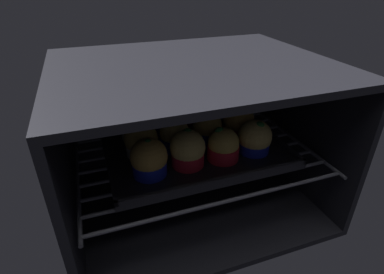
{
  "coord_description": "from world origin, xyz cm",
  "views": [
    {
      "loc": [
        -21.59,
        -37.27,
        53.0
      ],
      "look_at": [
        0.0,
        23.16,
        17.15
      ],
      "focal_mm": 28.5,
      "sensor_mm": 36.0,
      "label": 1
    }
  ],
  "objects_px": {
    "muffin_row2_col1": "(165,118)",
    "muffin_row1_col1": "(174,135)",
    "muffin_row1_col0": "(141,141)",
    "muffin_row0_col2": "(223,146)",
    "muffin_row2_col2": "(195,114)",
    "muffin_row1_col3": "(238,122)",
    "muffin_row1_col2": "(207,129)",
    "muffin_row2_col0": "(135,125)",
    "muffin_row0_col3": "(255,138)",
    "baking_tray": "(192,146)",
    "muffin_row2_col3": "(224,112)",
    "muffin_row0_col0": "(149,159)",
    "muffin_row0_col1": "(188,150)"
  },
  "relations": [
    {
      "from": "muffin_row2_col3",
      "to": "muffin_row2_col2",
      "type": "bearing_deg",
      "value": 175.9
    },
    {
      "from": "muffin_row2_col2",
      "to": "muffin_row1_col2",
      "type": "bearing_deg",
      "value": -88.15
    },
    {
      "from": "muffin_row1_col0",
      "to": "muffin_row1_col1",
      "type": "relative_size",
      "value": 0.95
    },
    {
      "from": "baking_tray",
      "to": "muffin_row2_col1",
      "type": "relative_size",
      "value": 5.0
    },
    {
      "from": "muffin_row2_col1",
      "to": "muffin_row2_col3",
      "type": "relative_size",
      "value": 1.09
    },
    {
      "from": "muffin_row0_col0",
      "to": "muffin_row1_col3",
      "type": "relative_size",
      "value": 0.97
    },
    {
      "from": "muffin_row0_col2",
      "to": "muffin_row2_col3",
      "type": "relative_size",
      "value": 1.02
    },
    {
      "from": "muffin_row2_col1",
      "to": "muffin_row2_col2",
      "type": "relative_size",
      "value": 1.0
    },
    {
      "from": "muffin_row0_col0",
      "to": "muffin_row2_col3",
      "type": "relative_size",
      "value": 1.1
    },
    {
      "from": "muffin_row2_col1",
      "to": "muffin_row1_col1",
      "type": "bearing_deg",
      "value": -90.91
    },
    {
      "from": "baking_tray",
      "to": "muffin_row2_col2",
      "type": "distance_m",
      "value": 0.1
    },
    {
      "from": "muffin_row2_col2",
      "to": "muffin_row0_col2",
      "type": "bearing_deg",
      "value": -87.91
    },
    {
      "from": "muffin_row0_col0",
      "to": "muffin_row2_col0",
      "type": "height_order",
      "value": "muffin_row0_col0"
    },
    {
      "from": "muffin_row1_col0",
      "to": "muffin_row2_col1",
      "type": "height_order",
      "value": "muffin_row2_col1"
    },
    {
      "from": "muffin_row1_col0",
      "to": "muffin_row0_col2",
      "type": "bearing_deg",
      "value": -26.03
    },
    {
      "from": "muffin_row0_col0",
      "to": "muffin_row0_col3",
      "type": "height_order",
      "value": "muffin_row0_col0"
    },
    {
      "from": "muffin_row1_col2",
      "to": "muffin_row2_col2",
      "type": "xyz_separation_m",
      "value": [
        -0.0,
        0.08,
        0.0
      ]
    },
    {
      "from": "muffin_row0_col1",
      "to": "muffin_row2_col2",
      "type": "relative_size",
      "value": 1.03
    },
    {
      "from": "muffin_row1_col0",
      "to": "muffin_row1_col2",
      "type": "height_order",
      "value": "muffin_row1_col0"
    },
    {
      "from": "muffin_row0_col0",
      "to": "muffin_row1_col2",
      "type": "relative_size",
      "value": 1.08
    },
    {
      "from": "muffin_row0_col3",
      "to": "muffin_row1_col1",
      "type": "distance_m",
      "value": 0.19
    },
    {
      "from": "muffin_row0_col0",
      "to": "muffin_row0_col3",
      "type": "bearing_deg",
      "value": 1.62
    },
    {
      "from": "muffin_row1_col0",
      "to": "muffin_row1_col2",
      "type": "bearing_deg",
      "value": 1.27
    },
    {
      "from": "muffin_row2_col3",
      "to": "baking_tray",
      "type": "bearing_deg",
      "value": -146.67
    },
    {
      "from": "muffin_row0_col3",
      "to": "muffin_row2_col2",
      "type": "xyz_separation_m",
      "value": [
        -0.09,
        0.16,
        0.0
      ]
    },
    {
      "from": "muffin_row1_col0",
      "to": "muffin_row0_col0",
      "type": "bearing_deg",
      "value": -90.25
    },
    {
      "from": "muffin_row0_col2",
      "to": "muffin_row2_col2",
      "type": "distance_m",
      "value": 0.17
    },
    {
      "from": "muffin_row0_col3",
      "to": "muffin_row0_col2",
      "type": "bearing_deg",
      "value": -176.82
    },
    {
      "from": "muffin_row0_col3",
      "to": "muffin_row2_col0",
      "type": "bearing_deg",
      "value": 146.63
    },
    {
      "from": "muffin_row0_col1",
      "to": "muffin_row1_col2",
      "type": "xyz_separation_m",
      "value": [
        0.08,
        0.08,
        -0.0
      ]
    },
    {
      "from": "muffin_row0_col2",
      "to": "muffin_row2_col3",
      "type": "height_order",
      "value": "muffin_row0_col2"
    },
    {
      "from": "muffin_row0_col0",
      "to": "muffin_row1_col3",
      "type": "bearing_deg",
      "value": 19.4
    },
    {
      "from": "baking_tray",
      "to": "muffin_row1_col3",
      "type": "bearing_deg",
      "value": 0.61
    },
    {
      "from": "muffin_row1_col2",
      "to": "muffin_row2_col0",
      "type": "distance_m",
      "value": 0.18
    },
    {
      "from": "muffin_row0_col2",
      "to": "muffin_row1_col3",
      "type": "relative_size",
      "value": 0.9
    },
    {
      "from": "muffin_row1_col3",
      "to": "muffin_row2_col2",
      "type": "relative_size",
      "value": 1.04
    },
    {
      "from": "muffin_row1_col1",
      "to": "muffin_row1_col2",
      "type": "xyz_separation_m",
      "value": [
        0.09,
        0.01,
        -0.0
      ]
    },
    {
      "from": "muffin_row0_col2",
      "to": "muffin_row2_col2",
      "type": "bearing_deg",
      "value": 92.09
    },
    {
      "from": "muffin_row1_col2",
      "to": "muffin_row2_col0",
      "type": "relative_size",
      "value": 0.98
    },
    {
      "from": "muffin_row1_col2",
      "to": "muffin_row1_col3",
      "type": "bearing_deg",
      "value": -0.51
    },
    {
      "from": "muffin_row2_col1",
      "to": "muffin_row1_col0",
      "type": "bearing_deg",
      "value": -132.51
    },
    {
      "from": "muffin_row0_col2",
      "to": "muffin_row2_col0",
      "type": "bearing_deg",
      "value": 134.73
    },
    {
      "from": "muffin_row2_col2",
      "to": "muffin_row2_col3",
      "type": "height_order",
      "value": "muffin_row2_col2"
    },
    {
      "from": "muffin_row0_col2",
      "to": "muffin_row1_col2",
      "type": "xyz_separation_m",
      "value": [
        -0.0,
        0.09,
        0.0
      ]
    },
    {
      "from": "muffin_row1_col1",
      "to": "muffin_row2_col2",
      "type": "bearing_deg",
      "value": 46.96
    },
    {
      "from": "muffin_row0_col0",
      "to": "muffin_row1_col1",
      "type": "distance_m",
      "value": 0.11
    },
    {
      "from": "muffin_row1_col0",
      "to": "muffin_row2_col0",
      "type": "bearing_deg",
      "value": 89.21
    },
    {
      "from": "muffin_row1_col1",
      "to": "muffin_row2_col1",
      "type": "distance_m",
      "value": 0.09
    },
    {
      "from": "muffin_row1_col1",
      "to": "muffin_row1_col2",
      "type": "distance_m",
      "value": 0.09
    },
    {
      "from": "muffin_row0_col2",
      "to": "muffin_row0_col3",
      "type": "xyz_separation_m",
      "value": [
        0.08,
        0.0,
        0.0
      ]
    }
  ]
}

